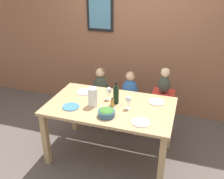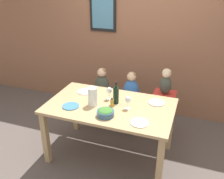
% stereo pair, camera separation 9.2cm
% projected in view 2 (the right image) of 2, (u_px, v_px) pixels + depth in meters
% --- Properties ---
extents(ground_plane, '(14.00, 14.00, 0.00)m').
position_uv_depth(ground_plane, '(110.00, 154.00, 3.42)').
color(ground_plane, '#564C47').
extents(wall_back, '(10.00, 0.09, 2.70)m').
position_uv_depth(wall_back, '(140.00, 34.00, 4.02)').
color(wall_back, '#8E5B42').
rests_on(wall_back, ground_plane).
extents(dining_table, '(1.56, 0.92, 0.77)m').
position_uv_depth(dining_table, '(110.00, 112.00, 3.13)').
color(dining_table, tan).
rests_on(dining_table, ground_plane).
extents(chair_far_left, '(0.37, 0.40, 0.46)m').
position_uv_depth(chair_far_left, '(102.00, 102.00, 3.96)').
color(chair_far_left, silver).
rests_on(chair_far_left, ground_plane).
extents(chair_far_center, '(0.37, 0.40, 0.46)m').
position_uv_depth(chair_far_center, '(130.00, 107.00, 3.81)').
color(chair_far_center, silver).
rests_on(chair_far_center, ground_plane).
extents(chair_right_highchair, '(0.31, 0.34, 0.70)m').
position_uv_depth(chair_right_highchair, '(164.00, 104.00, 3.60)').
color(chair_right_highchair, silver).
rests_on(chair_right_highchair, ground_plane).
extents(person_child_left, '(0.24, 0.20, 0.50)m').
position_uv_depth(person_child_left, '(102.00, 84.00, 3.82)').
color(person_child_left, '#3D4238').
rests_on(person_child_left, chair_far_left).
extents(person_child_center, '(0.24, 0.20, 0.50)m').
position_uv_depth(person_child_center, '(131.00, 89.00, 3.68)').
color(person_child_center, '#3366B2').
rests_on(person_child_center, chair_far_center).
extents(person_baby_right, '(0.17, 0.14, 0.37)m').
position_uv_depth(person_baby_right, '(166.00, 81.00, 3.45)').
color(person_baby_right, '#3D4238').
rests_on(person_baby_right, chair_right_highchair).
extents(wine_bottle, '(0.07, 0.07, 0.29)m').
position_uv_depth(wine_bottle, '(116.00, 95.00, 3.08)').
color(wine_bottle, black).
rests_on(wine_bottle, dining_table).
extents(paper_towel_roll, '(0.11, 0.11, 0.23)m').
position_uv_depth(paper_towel_roll, '(93.00, 97.00, 3.03)').
color(paper_towel_roll, white).
rests_on(paper_towel_roll, dining_table).
extents(wine_glass_near, '(0.07, 0.07, 0.17)m').
position_uv_depth(wine_glass_near, '(128.00, 100.00, 2.95)').
color(wine_glass_near, white).
rests_on(wine_glass_near, dining_table).
extents(wine_glass_far, '(0.07, 0.07, 0.17)m').
position_uv_depth(wine_glass_far, '(109.00, 91.00, 3.17)').
color(wine_glass_far, white).
rests_on(wine_glass_far, dining_table).
extents(salad_bowl_large, '(0.20, 0.20, 0.09)m').
position_uv_depth(salad_bowl_large, '(105.00, 112.00, 2.83)').
color(salad_bowl_large, '#335675').
rests_on(salad_bowl_large, dining_table).
extents(dinner_plate_front_left, '(0.21, 0.21, 0.01)m').
position_uv_depth(dinner_plate_front_left, '(71.00, 106.00, 3.05)').
color(dinner_plate_front_left, teal).
rests_on(dinner_plate_front_left, dining_table).
extents(dinner_plate_back_left, '(0.21, 0.21, 0.01)m').
position_uv_depth(dinner_plate_back_left, '(85.00, 92.00, 3.41)').
color(dinner_plate_back_left, silver).
rests_on(dinner_plate_back_left, dining_table).
extents(dinner_plate_back_right, '(0.21, 0.21, 0.01)m').
position_uv_depth(dinner_plate_back_right, '(156.00, 103.00, 3.13)').
color(dinner_plate_back_right, silver).
rests_on(dinner_plate_back_right, dining_table).
extents(dinner_plate_front_right, '(0.21, 0.21, 0.01)m').
position_uv_depth(dinner_plate_front_right, '(140.00, 123.00, 2.71)').
color(dinner_plate_front_right, silver).
rests_on(dinner_plate_front_right, dining_table).
extents(condiment_bottle_hot_sauce, '(0.04, 0.04, 0.13)m').
position_uv_depth(condiment_bottle_hot_sauce, '(112.00, 102.00, 3.02)').
color(condiment_bottle_hot_sauce, '#BC8E33').
rests_on(condiment_bottle_hot_sauce, dining_table).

